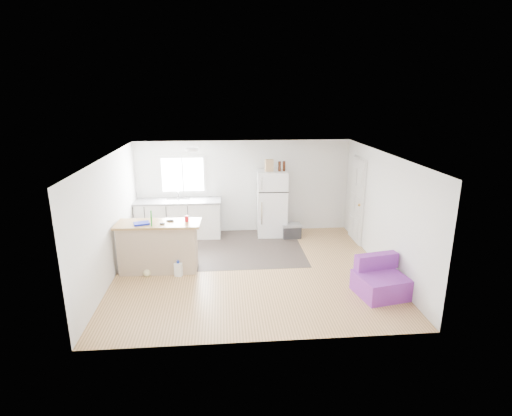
{
  "coord_description": "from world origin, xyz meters",
  "views": [
    {
      "loc": [
        -0.54,
        -7.62,
        3.57
      ],
      "look_at": [
        0.17,
        0.7,
        1.14
      ],
      "focal_mm": 28.0,
      "sensor_mm": 36.0,
      "label": 1
    }
  ],
  "objects_px": {
    "refrigerator": "(272,203)",
    "mop": "(148,265)",
    "purple_seat": "(380,281)",
    "blue_tray": "(142,223)",
    "cooler": "(291,231)",
    "cardboard_box": "(269,165)",
    "kitchen_cabinets": "(179,218)",
    "peninsula": "(159,246)",
    "red_cup": "(187,219)",
    "cleaner_jug": "(178,269)",
    "bottle_right": "(284,166)",
    "bottle_left": "(280,166)"
  },
  "relations": [
    {
      "from": "kitchen_cabinets",
      "to": "refrigerator",
      "type": "distance_m",
      "value": 2.4
    },
    {
      "from": "refrigerator",
      "to": "red_cup",
      "type": "height_order",
      "value": "refrigerator"
    },
    {
      "from": "refrigerator",
      "to": "blue_tray",
      "type": "relative_size",
      "value": 5.59
    },
    {
      "from": "kitchen_cabinets",
      "to": "blue_tray",
      "type": "xyz_separation_m",
      "value": [
        -0.5,
        -2.09,
        0.57
      ]
    },
    {
      "from": "peninsula",
      "to": "purple_seat",
      "type": "relative_size",
      "value": 1.78
    },
    {
      "from": "kitchen_cabinets",
      "to": "peninsula",
      "type": "distance_m",
      "value": 2.02
    },
    {
      "from": "bottle_left",
      "to": "mop",
      "type": "bearing_deg",
      "value": -143.71
    },
    {
      "from": "peninsula",
      "to": "mop",
      "type": "xyz_separation_m",
      "value": [
        -0.19,
        -0.24,
        -0.3
      ]
    },
    {
      "from": "mop",
      "to": "blue_tray",
      "type": "xyz_separation_m",
      "value": [
        -0.1,
        0.16,
        0.83
      ]
    },
    {
      "from": "bottle_left",
      "to": "kitchen_cabinets",
      "type": "bearing_deg",
      "value": 178.07
    },
    {
      "from": "refrigerator",
      "to": "cardboard_box",
      "type": "height_order",
      "value": "cardboard_box"
    },
    {
      "from": "cleaner_jug",
      "to": "red_cup",
      "type": "relative_size",
      "value": 2.76
    },
    {
      "from": "red_cup",
      "to": "bottle_left",
      "type": "relative_size",
      "value": 0.48
    },
    {
      "from": "purple_seat",
      "to": "cleaner_jug",
      "type": "xyz_separation_m",
      "value": [
        -3.76,
        1.06,
        -0.1
      ]
    },
    {
      "from": "cleaner_jug",
      "to": "mop",
      "type": "height_order",
      "value": "mop"
    },
    {
      "from": "peninsula",
      "to": "cooler",
      "type": "distance_m",
      "value": 3.5
    },
    {
      "from": "refrigerator",
      "to": "mop",
      "type": "xyz_separation_m",
      "value": [
        -2.77,
        -2.22,
        -0.61
      ]
    },
    {
      "from": "red_cup",
      "to": "blue_tray",
      "type": "height_order",
      "value": "red_cup"
    },
    {
      "from": "cooler",
      "to": "blue_tray",
      "type": "distance_m",
      "value": 3.88
    },
    {
      "from": "cleaner_jug",
      "to": "bottle_right",
      "type": "xyz_separation_m",
      "value": [
        2.46,
        2.26,
        1.66
      ]
    },
    {
      "from": "cleaner_jug",
      "to": "bottle_right",
      "type": "bearing_deg",
      "value": 56.49
    },
    {
      "from": "kitchen_cabinets",
      "to": "mop",
      "type": "xyz_separation_m",
      "value": [
        -0.4,
        -2.25,
        -0.26
      ]
    },
    {
      "from": "cooler",
      "to": "purple_seat",
      "type": "relative_size",
      "value": 0.51
    },
    {
      "from": "kitchen_cabinets",
      "to": "refrigerator",
      "type": "xyz_separation_m",
      "value": [
        2.38,
        -0.03,
        0.35
      ]
    },
    {
      "from": "cooler",
      "to": "refrigerator",
      "type": "bearing_deg",
      "value": 145.46
    },
    {
      "from": "cooler",
      "to": "red_cup",
      "type": "distance_m",
      "value": 3.1
    },
    {
      "from": "cooler",
      "to": "cleaner_jug",
      "type": "bearing_deg",
      "value": -145.56
    },
    {
      "from": "purple_seat",
      "to": "bottle_right",
      "type": "relative_size",
      "value": 3.85
    },
    {
      "from": "blue_tray",
      "to": "cardboard_box",
      "type": "xyz_separation_m",
      "value": [
        2.79,
        2.01,
        0.77
      ]
    },
    {
      "from": "purple_seat",
      "to": "cardboard_box",
      "type": "height_order",
      "value": "cardboard_box"
    },
    {
      "from": "bottle_right",
      "to": "blue_tray",
      "type": "bearing_deg",
      "value": -147.37
    },
    {
      "from": "kitchen_cabinets",
      "to": "mop",
      "type": "bearing_deg",
      "value": -99.14
    },
    {
      "from": "refrigerator",
      "to": "cleaner_jug",
      "type": "xyz_separation_m",
      "value": [
        -2.17,
        -2.29,
        -0.69
      ]
    },
    {
      "from": "cooler",
      "to": "cleaner_jug",
      "type": "height_order",
      "value": "cooler"
    },
    {
      "from": "peninsula",
      "to": "cardboard_box",
      "type": "xyz_separation_m",
      "value": [
        2.5,
        1.93,
        1.3
      ]
    },
    {
      "from": "blue_tray",
      "to": "cleaner_jug",
      "type": "bearing_deg",
      "value": -18.58
    },
    {
      "from": "mop",
      "to": "red_cup",
      "type": "relative_size",
      "value": 11.68
    },
    {
      "from": "cleaner_jug",
      "to": "mop",
      "type": "distance_m",
      "value": 0.61
    },
    {
      "from": "mop",
      "to": "kitchen_cabinets",
      "type": "bearing_deg",
      "value": 63.54
    },
    {
      "from": "peninsula",
      "to": "bottle_right",
      "type": "relative_size",
      "value": 6.84
    },
    {
      "from": "kitchen_cabinets",
      "to": "cardboard_box",
      "type": "xyz_separation_m",
      "value": [
        2.29,
        -0.08,
        1.34
      ]
    },
    {
      "from": "peninsula",
      "to": "blue_tray",
      "type": "distance_m",
      "value": 0.61
    },
    {
      "from": "bottle_right",
      "to": "red_cup",
      "type": "bearing_deg",
      "value": -139.96
    },
    {
      "from": "cooler",
      "to": "cleaner_jug",
      "type": "relative_size",
      "value": 1.49
    },
    {
      "from": "purple_seat",
      "to": "blue_tray",
      "type": "xyz_separation_m",
      "value": [
        -4.46,
        1.29,
        0.81
      ]
    },
    {
      "from": "cleaner_jug",
      "to": "red_cup",
      "type": "height_order",
      "value": "red_cup"
    },
    {
      "from": "red_cup",
      "to": "bottle_right",
      "type": "xyz_separation_m",
      "value": [
        2.28,
        1.91,
        0.7
      ]
    },
    {
      "from": "peninsula",
      "to": "blue_tray",
      "type": "bearing_deg",
      "value": -163.58
    },
    {
      "from": "refrigerator",
      "to": "cardboard_box",
      "type": "xyz_separation_m",
      "value": [
        -0.08,
        -0.05,
        0.99
      ]
    },
    {
      "from": "peninsula",
      "to": "cooler",
      "type": "relative_size",
      "value": 3.45
    }
  ]
}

